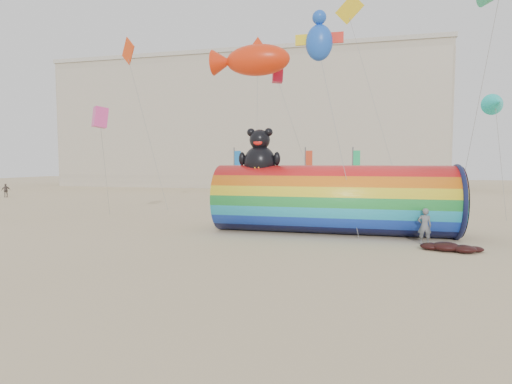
% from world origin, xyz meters
% --- Properties ---
extents(ground, '(160.00, 160.00, 0.00)m').
position_xyz_m(ground, '(0.00, 0.00, 0.00)').
color(ground, '#CCB58C').
rests_on(ground, ground).
extents(hotel_building, '(60.40, 15.40, 20.60)m').
position_xyz_m(hotel_building, '(-12.00, 45.95, 10.31)').
color(hotel_building, '#B7AD99').
rests_on(hotel_building, ground).
extents(windsock_assembly, '(12.92, 3.94, 5.96)m').
position_xyz_m(windsock_assembly, '(4.20, 3.93, 1.98)').
color(windsock_assembly, red).
rests_on(windsock_assembly, ground).
extents(kite_handler, '(0.63, 0.42, 1.74)m').
position_xyz_m(kite_handler, '(8.71, 1.94, 0.87)').
color(kite_handler, slate).
rests_on(kite_handler, ground).
extents(fabric_bundle, '(2.62, 1.35, 0.41)m').
position_xyz_m(fabric_bundle, '(9.57, 0.54, 0.17)').
color(fabric_bundle, '#360C09').
rests_on(fabric_bundle, ground).
extents(festival_banners, '(10.51, 1.21, 5.20)m').
position_xyz_m(festival_banners, '(1.01, 15.00, 2.64)').
color(festival_banners, '#59595E').
rests_on(festival_banners, ground).
extents(flying_kites, '(25.04, 10.37, 8.30)m').
position_xyz_m(flying_kites, '(1.17, 8.39, 10.79)').
color(flying_kites, red).
rests_on(flying_kites, ground).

